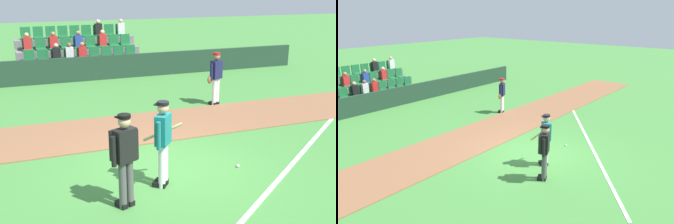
# 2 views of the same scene
# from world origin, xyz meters

# --- Properties ---
(ground_plane) EXTENTS (80.00, 80.00, 0.00)m
(ground_plane) POSITION_xyz_m (0.00, 0.00, 0.00)
(ground_plane) COLOR #42843A
(infield_dirt_path) EXTENTS (28.00, 2.60, 0.03)m
(infield_dirt_path) POSITION_xyz_m (0.00, 2.89, 0.01)
(infield_dirt_path) COLOR brown
(infield_dirt_path) RESTS_ON ground
(foul_line_chalk) EXTENTS (9.72, 7.20, 0.01)m
(foul_line_chalk) POSITION_xyz_m (3.00, -0.50, 0.01)
(foul_line_chalk) COLOR white
(foul_line_chalk) RESTS_ON ground
(dugout_fence) EXTENTS (20.00, 0.16, 1.02)m
(dugout_fence) POSITION_xyz_m (0.00, 9.51, 0.51)
(dugout_fence) COLOR #1E3828
(dugout_fence) RESTS_ON ground
(stadium_bleachers) EXTENTS (5.55, 2.95, 2.30)m
(stadium_bleachers) POSITION_xyz_m (-0.00, 11.38, 0.63)
(stadium_bleachers) COLOR slate
(stadium_bleachers) RESTS_ON ground
(batter_teal_jersey) EXTENTS (0.76, 0.67, 1.76)m
(batter_teal_jersey) POSITION_xyz_m (-0.39, -0.67, 0.97)
(batter_teal_jersey) COLOR white
(batter_teal_jersey) RESTS_ON ground
(umpire_home_plate) EXTENTS (0.55, 0.42, 1.76)m
(umpire_home_plate) POSITION_xyz_m (-1.31, -1.20, 1.00)
(umpire_home_plate) COLOR #4C4C4C
(umpire_home_plate) RESTS_ON ground
(runner_navy_jersey) EXTENTS (0.65, 0.41, 1.76)m
(runner_navy_jersey) POSITION_xyz_m (3.29, 4.28, 0.96)
(runner_navy_jersey) COLOR white
(runner_navy_jersey) RESTS_ON ground
(baseball) EXTENTS (0.07, 0.07, 0.07)m
(baseball) POSITION_xyz_m (1.46, -0.44, 0.04)
(baseball) COLOR white
(baseball) RESTS_ON ground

